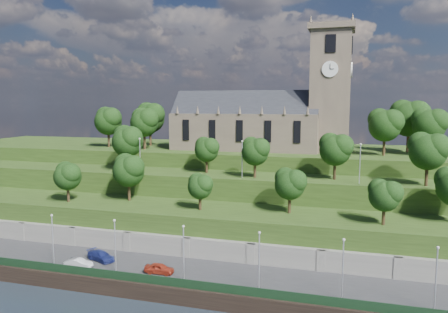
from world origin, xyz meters
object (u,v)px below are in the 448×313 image
(car_left, at_px, (159,268))
(car_middle, at_px, (79,263))
(church, at_px, (268,116))
(car_right, at_px, (101,256))

(car_left, height_order, car_middle, car_left)
(church, bearing_deg, car_right, -113.82)
(church, distance_m, car_left, 46.80)
(car_right, bearing_deg, car_left, -80.47)
(church, relative_size, car_left, 9.43)
(church, height_order, car_left, church)
(car_middle, xyz_separation_m, car_right, (1.44, 3.48, 0.04))
(car_left, relative_size, car_right, 0.84)
(church, relative_size, car_right, 7.96)
(car_left, bearing_deg, car_right, 76.62)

